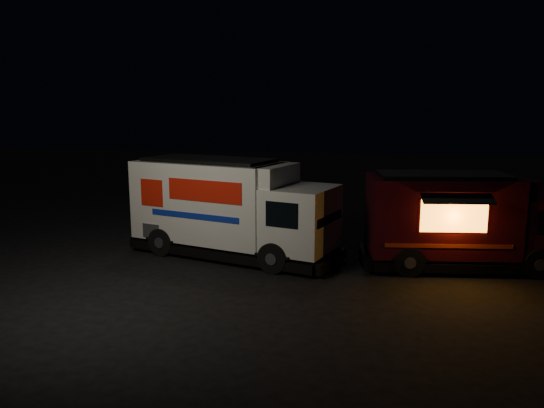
{
  "coord_description": "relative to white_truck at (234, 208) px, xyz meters",
  "views": [
    {
      "loc": [
        3.99,
        -14.17,
        4.7
      ],
      "look_at": [
        0.83,
        2.0,
        1.67
      ],
      "focal_mm": 35.0,
      "sensor_mm": 36.0,
      "label": 1
    }
  ],
  "objects": [
    {
      "name": "white_truck",
      "position": [
        0.0,
        0.0,
        0.0
      ],
      "size": [
        7.2,
        4.14,
        3.09
      ],
      "primitive_type": null,
      "rotation": [
        0.0,
        0.0,
        -0.28
      ],
      "color": "silver",
      "rests_on": "ground"
    },
    {
      "name": "red_truck",
      "position": [
        7.04,
        0.13,
        -0.14
      ],
      "size": [
        6.29,
        3.04,
        2.81
      ],
      "primitive_type": null,
      "rotation": [
        0.0,
        0.0,
        0.14
      ],
      "color": "#360910",
      "rests_on": "ground"
    },
    {
      "name": "ground",
      "position": [
        0.34,
        -1.7,
        -1.55
      ],
      "size": [
        80.0,
        80.0,
        0.0
      ],
      "primitive_type": "plane",
      "color": "black",
      "rests_on": "ground"
    }
  ]
}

